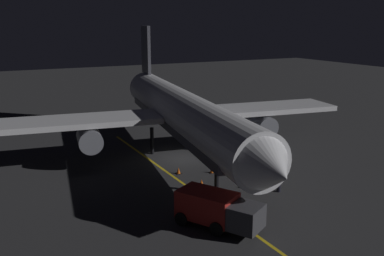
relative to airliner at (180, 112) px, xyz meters
The scene contains 10 objects.
ground_plane 4.58m from the airliner, 81.66° to the left, with size 180.00×180.00×0.20m, color #2C2C2E.
apron_guide_stripe 7.00m from the airliner, 58.37° to the left, with size 0.24×29.75×0.01m, color gold.
airliner is the anchor object (origin of this frame).
baggage_truck 15.08m from the airliner, 73.34° to the left, with size 4.57×5.78×2.24m.
catering_truck 7.12m from the airliner, 165.21° to the right, with size 4.52×6.19×2.54m.
ground_crew_worker 12.15m from the airliner, 105.10° to the left, with size 0.40×0.40×1.74m.
traffic_cone_near_left 12.37m from the airliner, 85.38° to the left, with size 0.50×0.50×0.55m.
traffic_cone_near_right 8.77m from the airliner, 77.10° to the left, with size 0.50×0.50×0.55m.
traffic_cone_under_wing 6.23m from the airliner, 62.33° to the left, with size 0.50×0.50×0.55m.
traffic_cone_far 6.70m from the airliner, 95.88° to the left, with size 0.50×0.50×0.55m.
Camera 1 is at (16.78, 35.12, 12.65)m, focal length 40.11 mm.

